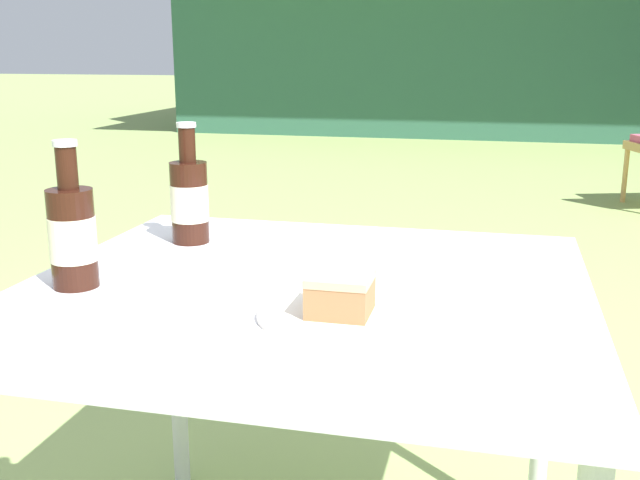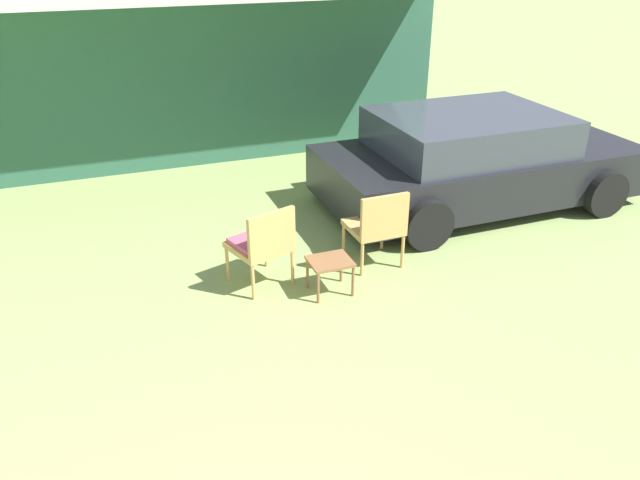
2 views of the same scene
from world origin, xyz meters
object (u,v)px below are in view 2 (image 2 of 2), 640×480
object	(u,v)px
wicker_chair_plain	(377,224)
garden_side_table	(330,265)
parked_car	(475,160)
wicker_chair_cushioned	(262,242)

from	to	relation	value
wicker_chair_plain	garden_side_table	size ratio (longest dim) A/B	2.10
parked_car	wicker_chair_plain	distance (m)	2.28
parked_car	wicker_chair_plain	xyz separation A→B (m)	(-1.96, -1.16, -0.10)
wicker_chair_plain	garden_side_table	bearing A→B (deg)	25.81
wicker_chair_cushioned	wicker_chair_plain	distance (m)	1.28
parked_car	wicker_chair_cushioned	distance (m)	3.43
wicker_chair_plain	garden_side_table	xyz separation A→B (m)	(-0.68, -0.35, -0.19)
wicker_chair_cushioned	garden_side_table	world-z (taller)	wicker_chair_cushioned
parked_car	wicker_chair_plain	size ratio (longest dim) A/B	4.71
parked_car	wicker_chair_plain	bearing A→B (deg)	-149.81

